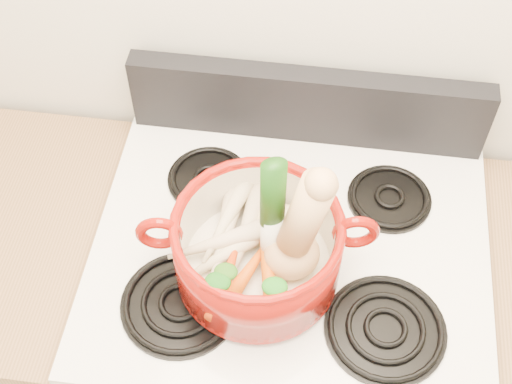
# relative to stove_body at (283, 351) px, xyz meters

# --- Properties ---
(stove_body) EXTENTS (0.76, 0.65, 0.92)m
(stove_body) POSITION_rel_stove_body_xyz_m (0.00, 0.00, 0.00)
(stove_body) COLOR white
(stove_body) RESTS_ON floor
(cooktop) EXTENTS (0.78, 0.67, 0.03)m
(cooktop) POSITION_rel_stove_body_xyz_m (0.00, 0.00, 0.47)
(cooktop) COLOR white
(cooktop) RESTS_ON stove_body
(control_backsplash) EXTENTS (0.76, 0.05, 0.18)m
(control_backsplash) POSITION_rel_stove_body_xyz_m (0.00, 0.30, 0.58)
(control_backsplash) COLOR black
(control_backsplash) RESTS_ON cooktop
(burner_front_left) EXTENTS (0.22, 0.22, 0.02)m
(burner_front_left) POSITION_rel_stove_body_xyz_m (-0.19, -0.16, 0.50)
(burner_front_left) COLOR black
(burner_front_left) RESTS_ON cooktop
(burner_front_right) EXTENTS (0.22, 0.22, 0.02)m
(burner_front_right) POSITION_rel_stove_body_xyz_m (0.19, -0.16, 0.50)
(burner_front_right) COLOR black
(burner_front_right) RESTS_ON cooktop
(burner_back_left) EXTENTS (0.17, 0.17, 0.02)m
(burner_back_left) POSITION_rel_stove_body_xyz_m (-0.19, 0.14, 0.50)
(burner_back_left) COLOR black
(burner_back_left) RESTS_ON cooktop
(burner_back_right) EXTENTS (0.17, 0.17, 0.02)m
(burner_back_right) POSITION_rel_stove_body_xyz_m (0.19, 0.14, 0.50)
(burner_back_right) COLOR black
(burner_back_right) RESTS_ON cooktop
(dutch_oven) EXTENTS (0.35, 0.35, 0.15)m
(dutch_oven) POSITION_rel_stove_body_xyz_m (-0.06, -0.08, 0.58)
(dutch_oven) COLOR maroon
(dutch_oven) RESTS_ON burner_front_left
(pot_handle_left) EXTENTS (0.09, 0.03, 0.09)m
(pot_handle_left) POSITION_rel_stove_body_xyz_m (-0.23, -0.10, 0.64)
(pot_handle_left) COLOR maroon
(pot_handle_left) RESTS_ON dutch_oven
(pot_handle_right) EXTENTS (0.09, 0.03, 0.09)m
(pot_handle_right) POSITION_rel_stove_body_xyz_m (0.12, -0.05, 0.64)
(pot_handle_right) COLOR maroon
(pot_handle_right) RESTS_ON dutch_oven
(squash) EXTENTS (0.19, 0.16, 0.28)m
(squash) POSITION_rel_stove_body_xyz_m (0.01, -0.08, 0.67)
(squash) COLOR tan
(squash) RESTS_ON dutch_oven
(leek) EXTENTS (0.06, 0.06, 0.29)m
(leek) POSITION_rel_stove_body_xyz_m (-0.03, -0.06, 0.68)
(leek) COLOR silver
(leek) RESTS_ON dutch_oven
(ginger) EXTENTS (0.10, 0.09, 0.05)m
(ginger) POSITION_rel_stove_body_xyz_m (-0.04, 0.01, 0.56)
(ginger) COLOR tan
(ginger) RESTS_ON dutch_oven
(parsnip_0) EXTENTS (0.06, 0.24, 0.07)m
(parsnip_0) POSITION_rel_stove_body_xyz_m (-0.12, -0.05, 0.57)
(parsnip_0) COLOR beige
(parsnip_0) RESTS_ON dutch_oven
(parsnip_1) EXTENTS (0.19, 0.17, 0.06)m
(parsnip_1) POSITION_rel_stove_body_xyz_m (-0.11, -0.08, 0.57)
(parsnip_1) COLOR beige
(parsnip_1) RESTS_ON dutch_oven
(parsnip_2) EXTENTS (0.07, 0.20, 0.06)m
(parsnip_2) POSITION_rel_stove_body_xyz_m (-0.08, -0.03, 0.57)
(parsnip_2) COLOR beige
(parsnip_2) RESTS_ON dutch_oven
(parsnip_3) EXTENTS (0.20, 0.12, 0.06)m
(parsnip_3) POSITION_rel_stove_body_xyz_m (-0.13, -0.07, 0.58)
(parsnip_3) COLOR beige
(parsnip_3) RESTS_ON dutch_oven
(parsnip_4) EXTENTS (0.10, 0.21, 0.06)m
(parsnip_4) POSITION_rel_stove_body_xyz_m (-0.12, -0.01, 0.58)
(parsnip_4) COLOR beige
(parsnip_4) RESTS_ON dutch_oven
(carrot_0) EXTENTS (0.09, 0.16, 0.04)m
(carrot_0) POSITION_rel_stove_body_xyz_m (-0.06, -0.10, 0.56)
(carrot_0) COLOR #DD5E0B
(carrot_0) RESTS_ON dutch_oven
(carrot_1) EXTENTS (0.05, 0.17, 0.05)m
(carrot_1) POSITION_rel_stove_body_xyz_m (-0.10, -0.14, 0.56)
(carrot_1) COLOR #BB3809
(carrot_1) RESTS_ON dutch_oven
(carrot_2) EXTENTS (0.08, 0.18, 0.05)m
(carrot_2) POSITION_rel_stove_body_xyz_m (-0.03, -0.11, 0.57)
(carrot_2) COLOR #D5610A
(carrot_2) RESTS_ON dutch_oven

